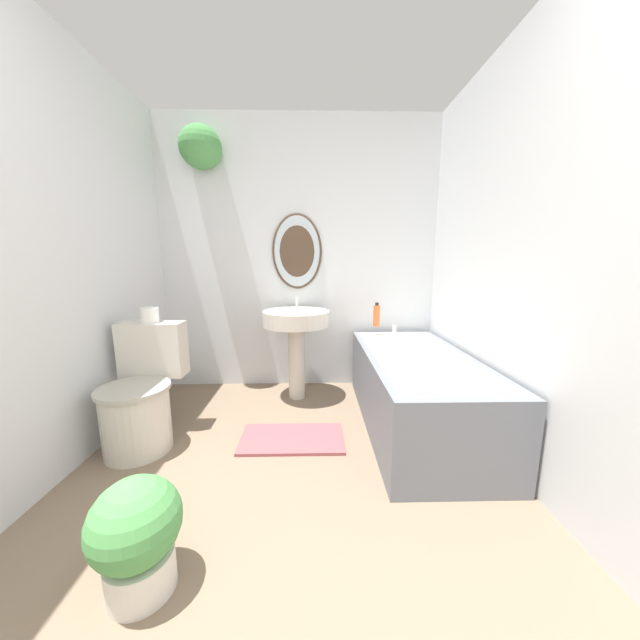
# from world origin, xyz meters

# --- Properties ---
(wall_back) EXTENTS (2.57, 0.34, 2.40)m
(wall_back) POSITION_xyz_m (-0.08, 2.78, 1.29)
(wall_back) COLOR silver
(wall_back) RESTS_ON ground_plane
(wall_left) EXTENTS (0.06, 2.88, 2.40)m
(wall_left) POSITION_xyz_m (-1.25, 1.38, 1.20)
(wall_left) COLOR silver
(wall_left) RESTS_ON ground_plane
(wall_right) EXTENTS (0.06, 2.88, 2.40)m
(wall_right) POSITION_xyz_m (1.25, 1.38, 1.20)
(wall_right) COLOR silver
(wall_right) RESTS_ON ground_plane
(toilet) EXTENTS (0.41, 0.56, 0.76)m
(toilet) POSITION_xyz_m (-0.96, 1.74, 0.31)
(toilet) COLOR beige
(toilet) RESTS_ON ground_plane
(pedestal_sink) EXTENTS (0.55, 0.55, 0.86)m
(pedestal_sink) POSITION_xyz_m (-0.02, 2.44, 0.60)
(pedestal_sink) COLOR beige
(pedestal_sink) RESTS_ON ground_plane
(bathtub) EXTENTS (0.71, 1.52, 0.60)m
(bathtub) POSITION_xyz_m (0.85, 1.95, 0.27)
(bathtub) COLOR slate
(bathtub) RESTS_ON ground_plane
(shampoo_bottle) EXTENTS (0.06, 0.06, 0.21)m
(shampoo_bottle) POSITION_xyz_m (0.68, 2.57, 0.69)
(shampoo_bottle) COLOR #DB6633
(shampoo_bottle) RESTS_ON bathtub
(potted_plant) EXTENTS (0.30, 0.30, 0.42)m
(potted_plant) POSITION_xyz_m (-0.49, 0.79, 0.23)
(potted_plant) COLOR silver
(potted_plant) RESTS_ON ground_plane
(bath_mat) EXTENTS (0.67, 0.37, 0.02)m
(bath_mat) POSITION_xyz_m (-0.02, 1.76, 0.01)
(bath_mat) COLOR #934C51
(bath_mat) RESTS_ON ground_plane
(toilet_paper_roll) EXTENTS (0.11, 0.11, 0.10)m
(toilet_paper_roll) POSITION_xyz_m (-0.96, 1.93, 0.81)
(toilet_paper_roll) COLOR white
(toilet_paper_roll) RESTS_ON toilet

